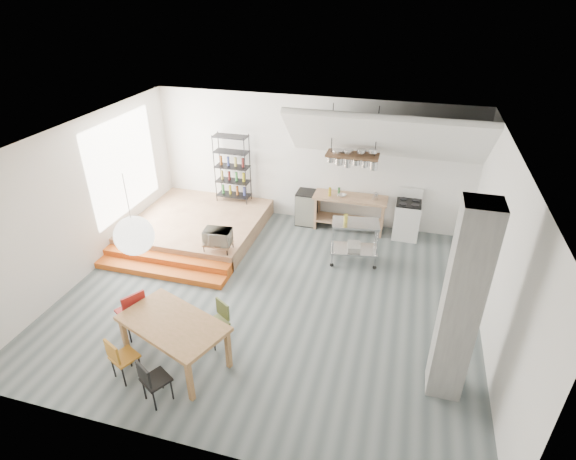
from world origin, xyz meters
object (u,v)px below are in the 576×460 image
(dining_table, at_px, (173,326))
(mini_fridge, at_px, (307,208))
(stove, at_px, (407,219))
(rolling_cart, at_px, (355,237))

(dining_table, height_order, mini_fridge, mini_fridge)
(stove, bearing_deg, dining_table, -123.11)
(stove, xyz_separation_m, dining_table, (-3.43, -5.26, 0.25))
(rolling_cart, relative_size, mini_fridge, 1.25)
(rolling_cart, height_order, mini_fridge, rolling_cart)
(dining_table, distance_m, rolling_cart, 4.45)
(dining_table, bearing_deg, mini_fridge, 101.01)
(dining_table, relative_size, rolling_cart, 1.80)
(stove, height_order, mini_fridge, stove)
(mini_fridge, bearing_deg, stove, -1.01)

